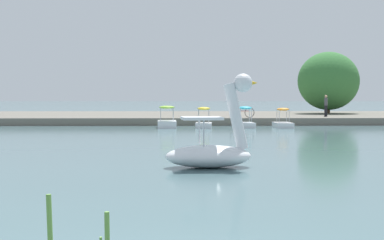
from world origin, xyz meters
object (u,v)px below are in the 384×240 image
object	(u,v)px
pedal_boat_orange	(283,122)
bicycle_parked	(242,113)
pedal_boat_cyan	(245,121)
swan_boat	(213,146)
tree_willow_near_path	(329,81)
pedal_boat_yellow	(204,122)
person_on_path	(326,105)
pedal_boat_lime	(167,121)

from	to	relation	value
pedal_boat_orange	bicycle_parked	bearing A→B (deg)	125.88
pedal_boat_orange	pedal_boat_cyan	xyz separation A→B (m)	(-2.51, 0.07, 0.04)
swan_boat	bicycle_parked	size ratio (longest dim) A/B	1.50
swan_boat	tree_willow_near_path	bearing A→B (deg)	68.99
pedal_boat_yellow	bicycle_parked	bearing A→B (deg)	48.18
pedal_boat_orange	person_on_path	world-z (taller)	person_on_path
pedal_boat_lime	pedal_boat_cyan	bearing A→B (deg)	-0.10
tree_willow_near_path	swan_boat	bearing A→B (deg)	-111.01
pedal_boat_yellow	tree_willow_near_path	bearing A→B (deg)	47.49
pedal_boat_orange	pedal_boat_yellow	xyz separation A→B (m)	(-5.24, -0.04, 0.04)
pedal_boat_cyan	bicycle_parked	size ratio (longest dim) A/B	1.06
person_on_path	bicycle_parked	distance (m)	6.99
pedal_boat_lime	bicycle_parked	bearing A→B (deg)	30.45
person_on_path	bicycle_parked	bearing A→B (deg)	-162.53
person_on_path	pedal_boat_orange	bearing A→B (deg)	-129.15
tree_willow_near_path	bicycle_parked	distance (m)	13.53
pedal_boat_orange	pedal_boat_lime	distance (m)	7.67
pedal_boat_yellow	bicycle_parked	xyz separation A→B (m)	(2.92, 3.26, 0.50)
swan_boat	pedal_boat_orange	world-z (taller)	swan_boat
swan_boat	pedal_boat_cyan	bearing A→B (deg)	80.45
swan_boat	pedal_boat_cyan	distance (m)	19.89
pedal_boat_orange	pedal_boat_cyan	distance (m)	2.51
swan_boat	pedal_boat_orange	xyz separation A→B (m)	(5.80, 19.54, -0.25)
pedal_boat_lime	bicycle_parked	size ratio (longest dim) A/B	1.29
pedal_boat_orange	pedal_boat_lime	size ratio (longest dim) A/B	0.89
person_on_path	tree_willow_near_path	bearing A→B (deg)	72.89
tree_willow_near_path	person_on_path	distance (m)	8.29
pedal_boat_lime	tree_willow_near_path	size ratio (longest dim) A/B	0.29
swan_boat	pedal_boat_cyan	size ratio (longest dim) A/B	1.41
pedal_boat_cyan	swan_boat	bearing A→B (deg)	-99.55
swan_boat	pedal_boat_lime	size ratio (longest dim) A/B	1.16
swan_boat	pedal_boat_lime	distance (m)	19.71
tree_willow_near_path	person_on_path	bearing A→B (deg)	-107.11
pedal_boat_cyan	pedal_boat_yellow	world-z (taller)	pedal_boat_cyan
pedal_boat_lime	bicycle_parked	distance (m)	6.21
pedal_boat_yellow	bicycle_parked	world-z (taller)	pedal_boat_yellow
swan_boat	tree_willow_near_path	distance (m)	34.95
pedal_boat_lime	swan_boat	bearing A→B (deg)	-84.57
pedal_boat_cyan	tree_willow_near_path	distance (m)	16.14
pedal_boat_yellow	tree_willow_near_path	distance (m)	17.92
tree_willow_near_path	bicycle_parked	size ratio (longest dim) A/B	4.54
pedal_boat_lime	person_on_path	world-z (taller)	person_on_path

